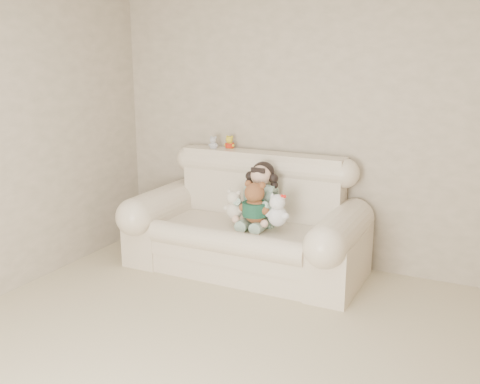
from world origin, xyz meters
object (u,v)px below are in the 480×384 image
sofa (245,215)px  cream_teddy (234,202)px  white_cat (278,207)px  brown_teddy (255,198)px  seated_child (261,193)px

sofa → cream_teddy: (-0.06, -0.09, 0.14)m
sofa → cream_teddy: size_ratio=6.86×
sofa → white_cat: 0.41m
brown_teddy → cream_teddy: brown_teddy is taller
seated_child → brown_teddy: 0.20m
white_cat → brown_teddy: bearing=161.9°
seated_child → brown_teddy: seated_child is taller
seated_child → cream_teddy: (-0.18, -0.17, -0.06)m
brown_teddy → white_cat: brown_teddy is taller
seated_child → cream_teddy: 0.26m
white_cat → cream_teddy: white_cat is taller
seated_child → cream_teddy: bearing=-134.5°
sofa → cream_teddy: bearing=-123.9°
brown_teddy → seated_child: bearing=121.5°
seated_child → white_cat: seated_child is taller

